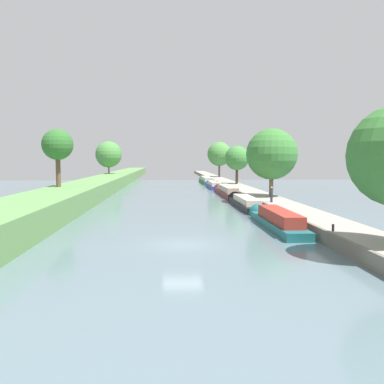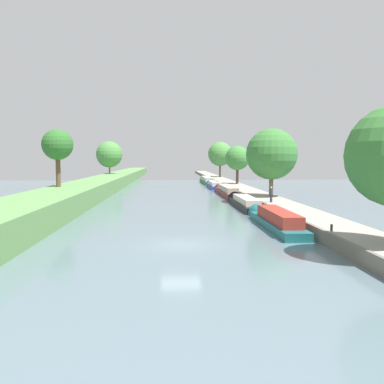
{
  "view_description": "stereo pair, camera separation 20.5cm",
  "coord_description": "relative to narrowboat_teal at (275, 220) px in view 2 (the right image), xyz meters",
  "views": [
    {
      "loc": [
        -0.9,
        -25.62,
        5.43
      ],
      "look_at": [
        2.3,
        29.08,
        1.0
      ],
      "focal_mm": 38.53,
      "sensor_mm": 36.0,
      "label": 1
    },
    {
      "loc": [
        -0.7,
        -25.63,
        5.43
      ],
      "look_at": [
        2.3,
        29.08,
        1.0
      ],
      "focal_mm": 38.53,
      "sensor_mm": 36.0,
      "label": 2
    }
  ],
  "objects": [
    {
      "name": "tree_rightbank_midfar",
      "position": [
        4.02,
        42.5,
        4.95
      ],
      "size": [
        4.44,
        4.44,
        6.95
      ],
      "color": "#4C3828",
      "rests_on": "right_towpath"
    },
    {
      "name": "tree_leftbank_upstream",
      "position": [
        -21.43,
        17.09,
        6.43
      ],
      "size": [
        3.62,
        3.62,
        6.78
      ],
      "color": "brown",
      "rests_on": "left_grassy_bank"
    },
    {
      "name": "narrowboat_teal",
      "position": [
        0.0,
        0.0,
        0.0
      ],
      "size": [
        1.88,
        12.65,
        2.07
      ],
      "color": "#195B60",
      "rests_on": "ground_plane"
    },
    {
      "name": "person_walking",
      "position": [
        2.35,
        10.56,
        1.12
      ],
      "size": [
        0.34,
        0.34,
        1.66
      ],
      "color": "#282D42",
      "rests_on": "right_towpath"
    },
    {
      "name": "mooring_bollard_near",
      "position": [
        1.89,
        -6.85,
        0.48
      ],
      "size": [
        0.16,
        0.16,
        0.45
      ],
      "color": "black",
      "rests_on": "right_towpath"
    },
    {
      "name": "narrowboat_green",
      "position": [
        -0.03,
        59.99,
        -0.01
      ],
      "size": [
        2.02,
        17.03,
        2.08
      ],
      "color": "#1E6033",
      "rests_on": "ground_plane"
    },
    {
      "name": "tree_leftbank_downstream",
      "position": [
        -21.69,
        60.48,
        5.81
      ],
      "size": [
        5.81,
        5.81,
        7.19
      ],
      "color": "brown",
      "rests_on": "left_grassy_bank"
    },
    {
      "name": "tree_rightbank_far",
      "position": [
        4.43,
        71.72,
        6.03
      ],
      "size": [
        6.07,
        6.07,
        8.83
      ],
      "color": "brown",
      "rests_on": "right_towpath"
    },
    {
      "name": "narrowboat_black",
      "position": [
        0.04,
        13.79,
        -0.08
      ],
      "size": [
        1.93,
        13.25,
        1.87
      ],
      "color": "black",
      "rests_on": "ground_plane"
    },
    {
      "name": "tree_rightbank_midnear",
      "position": [
        3.97,
        17.13,
        5.39
      ],
      "size": [
        6.18,
        6.18,
        8.24
      ],
      "color": "brown",
      "rests_on": "right_towpath"
    },
    {
      "name": "narrowboat_blue",
      "position": [
        -0.03,
        44.71,
        -0.1
      ],
      "size": [
        2.0,
        12.2,
        1.91
      ],
      "color": "#283D93",
      "rests_on": "ground_plane"
    },
    {
      "name": "right_towpath",
      "position": [
        3.34,
        -6.47,
        -0.17
      ],
      "size": [
        3.5,
        260.0,
        0.85
      ],
      "color": "gray",
      "rests_on": "ground_plane"
    },
    {
      "name": "ground_plane",
      "position": [
        -7.65,
        -6.47,
        -0.6
      ],
      "size": [
        160.0,
        160.0,
        0.0
      ],
      "primitive_type": "plane",
      "color": "slate"
    },
    {
      "name": "narrowboat_maroon",
      "position": [
        0.2,
        29.32,
        0.0
      ],
      "size": [
        1.89,
        16.67,
        2.02
      ],
      "color": "maroon",
      "rests_on": "ground_plane"
    },
    {
      "name": "mooring_bollard_far",
      "position": [
        1.89,
        67.76,
        0.48
      ],
      "size": [
        0.16,
        0.16,
        0.45
      ],
      "color": "black",
      "rests_on": "right_towpath"
    },
    {
      "name": "stone_quay",
      "position": [
        1.46,
        -6.47,
        -0.15
      ],
      "size": [
        0.25,
        260.0,
        0.9
      ],
      "color": "#6B665B",
      "rests_on": "ground_plane"
    }
  ]
}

